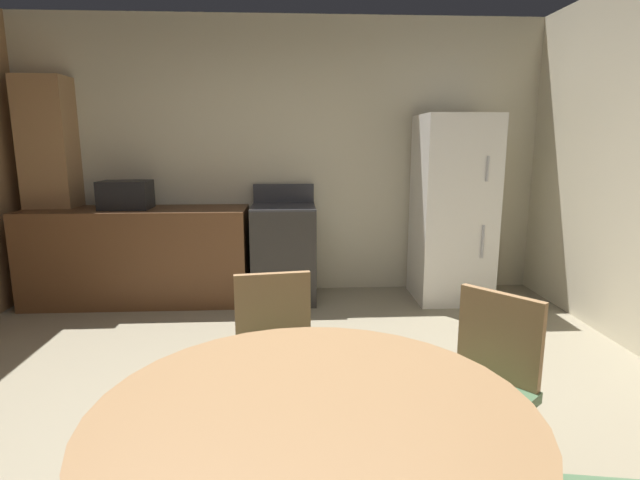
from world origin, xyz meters
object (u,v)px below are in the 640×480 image
at_px(oven_range, 284,252).
at_px(refrigerator, 452,209).
at_px(dining_table, 314,458).
at_px(chair_northeast, 484,381).
at_px(chair_north, 276,352).
at_px(microwave, 126,195).

distance_m(oven_range, refrigerator, 1.66).
bearing_deg(refrigerator, dining_table, -114.01).
height_order(refrigerator, chair_northeast, refrigerator).
xyz_separation_m(refrigerator, chair_north, (-1.61, -2.32, -0.38)).
relative_size(microwave, dining_table, 0.34).
xyz_separation_m(oven_range, microwave, (-1.45, -0.00, 0.56)).
bearing_deg(oven_range, chair_north, -90.01).
bearing_deg(dining_table, oven_range, 92.41).
height_order(refrigerator, dining_table, refrigerator).
height_order(refrigerator, microwave, refrigerator).
bearing_deg(oven_range, chair_northeast, -71.64).
xyz_separation_m(oven_range, chair_northeast, (0.90, -2.72, 0.03)).
bearing_deg(refrigerator, oven_range, 178.09).
relative_size(chair_north, chair_northeast, 1.00).
bearing_deg(dining_table, chair_northeast, 39.98).
bearing_deg(chair_northeast, dining_table, 0.00).
distance_m(microwave, chair_northeast, 3.63).
xyz_separation_m(microwave, chair_northeast, (2.35, -2.71, -0.53)).
distance_m(dining_table, chair_north, 1.00).
relative_size(dining_table, chair_northeast, 1.48).
distance_m(dining_table, chair_northeast, 1.00).
distance_m(microwave, dining_table, 3.73).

